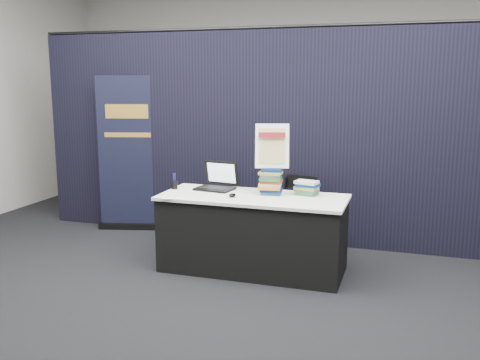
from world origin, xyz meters
name	(u,v)px	position (x,y,z in m)	size (l,w,h in m)	color
floor	(235,290)	(0.00, 0.00, 0.00)	(8.00, 8.00, 0.00)	black
wall_back	(317,86)	(0.00, 4.00, 1.75)	(8.00, 0.02, 3.50)	#ACA9A2
drape_partition	(280,138)	(0.00, 1.60, 1.20)	(6.00, 0.08, 2.40)	black
display_table	(253,233)	(0.00, 0.55, 0.38)	(1.80, 0.75, 0.75)	black
laptop	(216,183)	(-0.45, 0.75, 0.81)	(0.40, 0.34, 0.28)	black
mouse	(232,195)	(-0.18, 0.45, 0.77)	(0.07, 0.11, 0.03)	black
brochure_left	(178,197)	(-0.67, 0.29, 0.75)	(0.29, 0.21, 0.00)	white
brochure_mid	(183,195)	(-0.65, 0.36, 0.75)	(0.30, 0.21, 0.00)	silver
brochure_right	(189,195)	(-0.60, 0.38, 0.75)	(0.26, 0.19, 0.00)	silver
pen_cup	(174,185)	(-0.86, 0.62, 0.79)	(0.06, 0.06, 0.08)	black
book_stack_tall	(271,182)	(0.15, 0.67, 0.88)	(0.22, 0.18, 0.26)	#195C60
book_stack_short	(307,188)	(0.49, 0.75, 0.82)	(0.22, 0.18, 0.14)	#1F763D
info_sign	(272,146)	(0.15, 0.70, 1.22)	(0.35, 0.20, 0.44)	black
pullup_banner	(129,163)	(-1.88, 1.50, 0.84)	(0.81, 0.31, 1.90)	black
stacking_chair	(299,211)	(0.31, 1.24, 0.46)	(0.43, 0.44, 0.83)	black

